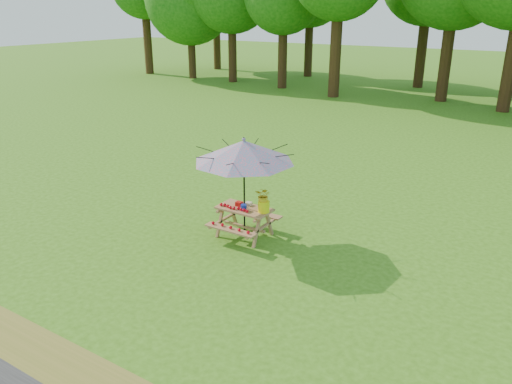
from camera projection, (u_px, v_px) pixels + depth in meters
The scene contains 6 objects.
ground at pixel (234, 303), 8.57m from camera, with size 120.00×120.00×0.00m, color #366713.
picnic_table at pixel (244, 222), 10.99m from camera, with size 1.20×1.32×0.67m.
patio_umbrella at pixel (244, 151), 10.42m from camera, with size 2.67×2.67×2.25m.
produce_bins at pixel (243, 205), 10.87m from camera, with size 0.35×0.43×0.13m.
tomatoes_row at pixel (234, 208), 10.79m from camera, with size 0.77×0.13×0.07m, color red, non-canonical shape.
flower_bucket at pixel (264, 199), 10.55m from camera, with size 0.37×0.33×0.56m.
Camera 1 is at (4.25, -6.03, 4.77)m, focal length 35.00 mm.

